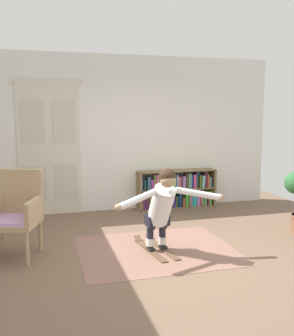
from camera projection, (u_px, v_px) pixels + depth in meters
ground_plane at (162, 255)px, 5.01m from camera, size 7.20×7.20×0.00m
back_wall at (121, 134)px, 7.29m from camera, size 6.00×0.10×2.90m
double_door at (49, 147)px, 6.91m from camera, size 1.22×0.05×2.45m
rug at (156, 250)px, 5.20m from camera, size 2.07×1.70×0.01m
bookshelf at (176, 190)px, 7.52m from camera, size 1.55×0.30×0.74m
wicker_chair at (15, 212)px, 4.93m from camera, size 0.75×0.75×1.10m
skis_pair at (155, 248)px, 5.23m from camera, size 0.40×0.98×0.07m
person_skier at (162, 204)px, 4.94m from camera, size 1.47×0.71×1.08m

